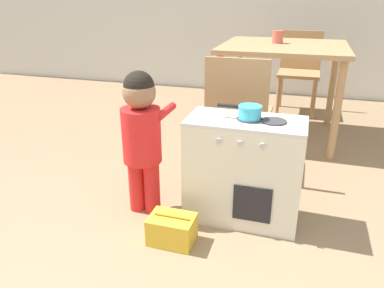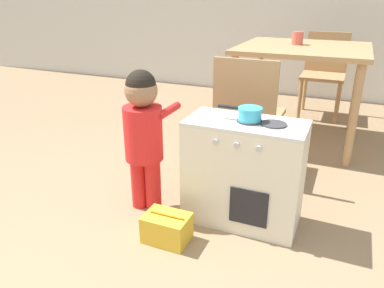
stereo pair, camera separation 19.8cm
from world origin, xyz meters
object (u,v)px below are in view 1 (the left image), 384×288
at_px(toy_basket, 172,229).
at_px(dining_chair_near, 239,111).
at_px(cup_on_table, 278,37).
at_px(dining_chair_far, 299,69).
at_px(toy_pot, 249,111).
at_px(dining_table, 283,57).
at_px(play_kitchen, 244,170).
at_px(child_figure, 141,129).

relative_size(toy_basket, dining_chair_near, 0.28).
bearing_deg(cup_on_table, dining_chair_far, 75.71).
xyz_separation_m(toy_pot, dining_table, (0.06, 1.38, 0.05)).
bearing_deg(play_kitchen, child_figure, -170.07).
distance_m(toy_pot, dining_chair_near, 0.62).
relative_size(toy_pot, dining_chair_far, 0.28).
relative_size(play_kitchen, toy_pot, 2.67).
relative_size(play_kitchen, dining_chair_far, 0.75).
height_order(play_kitchen, dining_chair_near, dining_chair_near).
xyz_separation_m(dining_table, dining_chair_far, (0.12, 0.79, -0.24)).
height_order(dining_table, cup_on_table, cup_on_table).
xyz_separation_m(dining_chair_far, cup_on_table, (-0.19, -0.73, 0.39)).
distance_m(toy_basket, cup_on_table, 1.96).
bearing_deg(dining_table, dining_chair_near, -104.56).
height_order(play_kitchen, toy_pot, toy_pot).
bearing_deg(toy_pot, toy_basket, -132.63).
bearing_deg(dining_table, cup_on_table, 135.18).
height_order(child_figure, dining_chair_near, child_figure).
height_order(play_kitchen, dining_table, dining_table).
distance_m(dining_table, dining_chair_far, 0.84).
xyz_separation_m(play_kitchen, dining_chair_far, (0.19, 2.17, 0.15)).
relative_size(dining_table, dining_chair_far, 1.22).
bearing_deg(dining_chair_near, dining_chair_far, 78.30).
bearing_deg(play_kitchen, dining_table, 87.00).
height_order(dining_chair_near, dining_chair_far, same).
height_order(toy_pot, dining_chair_far, dining_chair_far).
height_order(toy_pot, cup_on_table, cup_on_table).
bearing_deg(toy_pot, cup_on_table, 90.12).
distance_m(dining_table, cup_on_table, 0.18).
bearing_deg(play_kitchen, toy_pot, 2.48).
relative_size(dining_chair_near, dining_chair_far, 1.00).
distance_m(play_kitchen, dining_chair_far, 2.19).
height_order(toy_basket, cup_on_table, cup_on_table).
relative_size(dining_chair_near, cup_on_table, 7.93).
relative_size(toy_pot, toy_basket, 1.01).
xyz_separation_m(toy_basket, cup_on_table, (0.30, 1.78, 0.76)).
height_order(dining_chair_near, cup_on_table, cup_on_table).
distance_m(play_kitchen, cup_on_table, 1.54).
bearing_deg(toy_pot, dining_table, 87.46).
relative_size(play_kitchen, cup_on_table, 5.95).
distance_m(toy_basket, dining_chair_near, 0.99).
relative_size(toy_pot, dining_chair_near, 0.28).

